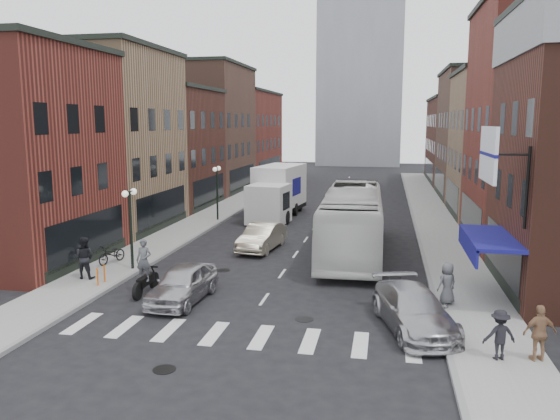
% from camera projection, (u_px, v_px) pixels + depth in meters
% --- Properties ---
extents(ground, '(160.00, 160.00, 0.00)m').
position_uv_depth(ground, '(259.00, 307.00, 21.92)').
color(ground, black).
rests_on(ground, ground).
extents(sidewalk_left, '(3.00, 74.00, 0.15)m').
position_uv_depth(sidewalk_left, '(220.00, 212.00, 44.83)').
color(sidewalk_left, gray).
rests_on(sidewalk_left, ground).
extents(sidewalk_right, '(3.00, 74.00, 0.15)m').
position_uv_depth(sidewalk_right, '(433.00, 218.00, 41.60)').
color(sidewalk_right, gray).
rests_on(sidewalk_right, ground).
extents(curb_left, '(0.20, 74.00, 0.16)m').
position_uv_depth(curb_left, '(237.00, 213.00, 44.56)').
color(curb_left, gray).
rests_on(curb_left, ground).
extents(curb_right, '(0.20, 74.00, 0.16)m').
position_uv_depth(curb_right, '(413.00, 219.00, 41.90)').
color(curb_right, gray).
rests_on(curb_right, ground).
extents(crosswalk_stripes, '(12.00, 2.20, 0.01)m').
position_uv_depth(crosswalk_stripes, '(239.00, 335.00, 19.01)').
color(crosswalk_stripes, silver).
rests_on(crosswalk_stripes, ground).
extents(bldg_left_mid_a, '(10.30, 10.20, 12.30)m').
position_uv_depth(bldg_left_mid_a, '(92.00, 140.00, 37.34)').
color(bldg_left_mid_a, '#8C6D4D').
rests_on(bldg_left_mid_a, ground).
extents(bldg_left_mid_b, '(10.30, 10.20, 10.30)m').
position_uv_depth(bldg_left_mid_b, '(154.00, 148.00, 47.19)').
color(bldg_left_mid_b, '#462219').
rests_on(bldg_left_mid_b, ground).
extents(bldg_left_far_a, '(10.30, 12.20, 13.30)m').
position_uv_depth(bldg_left_far_a, '(196.00, 129.00, 57.60)').
color(bldg_left_far_a, brown).
rests_on(bldg_left_far_a, ground).
extents(bldg_left_far_b, '(10.30, 16.20, 11.30)m').
position_uv_depth(bldg_left_far_b, '(233.00, 135.00, 71.33)').
color(bldg_left_far_b, maroon).
rests_on(bldg_left_far_b, ground).
extents(bldg_right_mid_b, '(10.30, 10.20, 11.30)m').
position_uv_depth(bldg_right_mid_b, '(523.00, 145.00, 41.42)').
color(bldg_right_mid_b, '#8C6D4D').
rests_on(bldg_right_mid_b, ground).
extents(bldg_right_far_a, '(10.30, 12.20, 12.30)m').
position_uv_depth(bldg_right_far_a, '(496.00, 135.00, 51.99)').
color(bldg_right_far_a, brown).
rests_on(bldg_right_far_a, ground).
extents(bldg_right_far_b, '(10.30, 16.20, 10.30)m').
position_uv_depth(bldg_right_far_b, '(473.00, 140.00, 65.72)').
color(bldg_right_far_b, '#462219').
rests_on(bldg_right_far_b, ground).
extents(awning_blue, '(1.80, 5.00, 0.78)m').
position_uv_depth(awning_blue, '(485.00, 239.00, 22.23)').
color(awning_blue, navy).
rests_on(awning_blue, ground).
extents(billboard_sign, '(1.52, 3.00, 3.70)m').
position_uv_depth(billboard_sign, '(491.00, 156.00, 19.79)').
color(billboard_sign, black).
rests_on(billboard_sign, ground).
extents(distant_tower, '(14.00, 14.00, 50.00)m').
position_uv_depth(distant_tower, '(362.00, 18.00, 93.48)').
color(distant_tower, '#9399A0').
rests_on(distant_tower, ground).
extents(streetlamp_near, '(0.32, 1.22, 4.11)m').
position_uv_depth(streetlamp_near, '(130.00, 214.00, 26.73)').
color(streetlamp_near, black).
rests_on(streetlamp_near, ground).
extents(streetlamp_far, '(0.32, 1.22, 4.11)m').
position_uv_depth(streetlamp_far, '(217.00, 183.00, 40.29)').
color(streetlamp_far, black).
rests_on(streetlamp_far, ground).
extents(bike_rack, '(0.08, 0.68, 0.80)m').
position_uv_depth(bike_rack, '(101.00, 275.00, 24.53)').
color(bike_rack, '#D8590C').
rests_on(bike_rack, sidewalk_left).
extents(box_truck, '(3.49, 9.36, 3.95)m').
position_uv_depth(box_truck, '(277.00, 192.00, 42.28)').
color(box_truck, silver).
rests_on(box_truck, ground).
extents(motorcycle_rider, '(0.67, 2.39, 2.44)m').
position_uv_depth(motorcycle_rider, '(145.00, 269.00, 23.37)').
color(motorcycle_rider, black).
rests_on(motorcycle_rider, ground).
extents(transit_bus, '(3.48, 13.44, 3.72)m').
position_uv_depth(transit_bus, '(352.00, 221.00, 30.57)').
color(transit_bus, silver).
rests_on(transit_bus, ground).
extents(sedan_left_near, '(2.03, 4.57, 1.53)m').
position_uv_depth(sedan_left_near, '(183.00, 283.00, 22.53)').
color(sedan_left_near, '#B6B5BA').
rests_on(sedan_left_near, ground).
extents(sedan_left_far, '(2.16, 4.81, 1.53)m').
position_uv_depth(sedan_left_far, '(262.00, 237.00, 31.62)').
color(sedan_left_far, beige).
rests_on(sedan_left_far, ground).
extents(curb_car, '(3.45, 5.52, 1.49)m').
position_uv_depth(curb_car, '(414.00, 310.00, 19.42)').
color(curb_car, '#ABACB0').
rests_on(curb_car, ground).
extents(parked_bicycle, '(1.10, 1.92, 0.95)m').
position_uv_depth(parked_bicycle, '(112.00, 254.00, 28.10)').
color(parked_bicycle, black).
rests_on(parked_bicycle, sidewalk_left).
extents(ped_left_solo, '(0.99, 0.60, 1.98)m').
position_uv_depth(ped_left_solo, '(84.00, 258.00, 25.28)').
color(ped_left_solo, black).
rests_on(ped_left_solo, sidewalk_left).
extents(ped_right_a, '(1.11, 0.75, 1.57)m').
position_uv_depth(ped_right_a, '(500.00, 335.00, 16.66)').
color(ped_right_a, black).
rests_on(ped_right_a, sidewalk_right).
extents(ped_right_b, '(1.13, 0.76, 1.76)m').
position_uv_depth(ped_right_b, '(540.00, 333.00, 16.54)').
color(ped_right_b, '#966C4C').
rests_on(ped_right_b, sidewalk_right).
extents(ped_right_c, '(0.98, 0.91, 1.69)m').
position_uv_depth(ped_right_c, '(447.00, 283.00, 21.76)').
color(ped_right_c, '#505257').
rests_on(ped_right_c, sidewalk_right).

